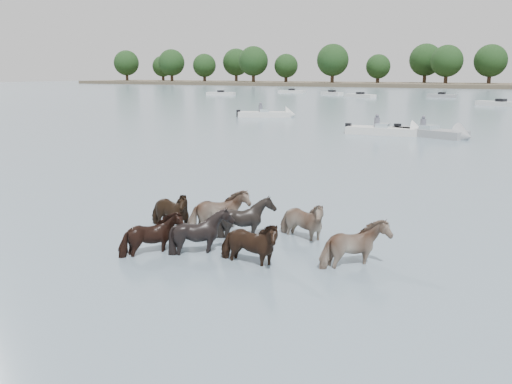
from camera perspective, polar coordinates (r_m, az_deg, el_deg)
The scene contains 7 objects.
ground at distance 12.75m, azimuth 4.18°, elevation -6.03°, with size 400.00×400.00×0.00m, color slate.
shoreline at distance 177.68m, azimuth 4.30°, elevation 11.08°, with size 160.00×30.00×1.00m, color #4C4233.
pony_herd at distance 13.00m, azimuth -2.16°, elevation -3.95°, with size 6.67×3.84×1.32m.
motorboat_a at distance 37.26m, azimuth 14.03°, elevation 6.08°, with size 5.29×2.05×1.92m.
motorboat_b at distance 36.55m, azimuth 18.41°, elevation 5.71°, with size 5.45×3.27×1.92m.
motorboat_f at distance 50.83m, azimuth 1.73°, elevation 7.99°, with size 5.35×3.82×1.92m.
treeline at distance 176.09m, azimuth 4.83°, elevation 13.18°, with size 145.84×23.39×12.15m.
Camera 1 is at (5.09, -10.99, 3.99)m, focal length 38.81 mm.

